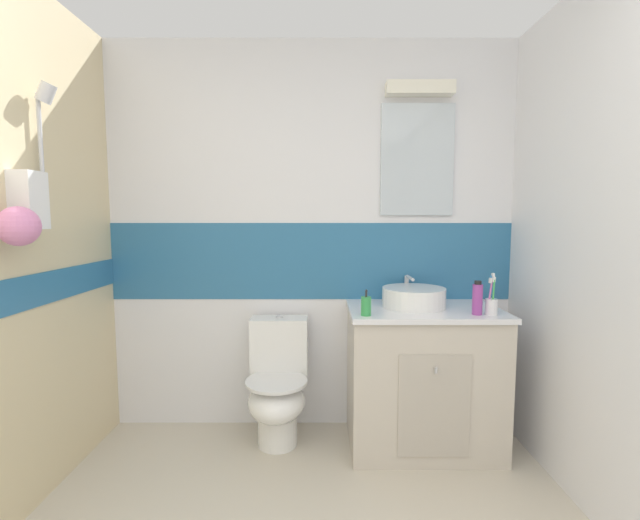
# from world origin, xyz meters

# --- Properties ---
(wall_back_tiled) EXTENTS (3.20, 0.20, 2.50)m
(wall_back_tiled) POSITION_xyz_m (0.01, 2.45, 1.26)
(wall_back_tiled) COLOR white
(wall_back_tiled) RESTS_ON ground_plane
(vanity_cabinet) EXTENTS (0.89, 0.58, 0.85)m
(vanity_cabinet) POSITION_xyz_m (0.68, 2.12, 0.43)
(vanity_cabinet) COLOR beige
(vanity_cabinet) RESTS_ON ground_plane
(sink_basin) EXTENTS (0.38, 0.42, 0.17)m
(sink_basin) POSITION_xyz_m (0.62, 2.16, 0.91)
(sink_basin) COLOR white
(sink_basin) RESTS_ON vanity_cabinet
(toilet) EXTENTS (0.37, 0.50, 0.77)m
(toilet) POSITION_xyz_m (-0.20, 2.15, 0.36)
(toilet) COLOR white
(toilet) RESTS_ON ground_plane
(toothbrush_cup) EXTENTS (0.06, 0.06, 0.23)m
(toothbrush_cup) POSITION_xyz_m (1.01, 1.94, 0.91)
(toothbrush_cup) COLOR white
(toothbrush_cup) RESTS_ON vanity_cabinet
(soap_dispenser) EXTENTS (0.06, 0.06, 0.14)m
(soap_dispenser) POSITION_xyz_m (0.31, 1.92, 0.90)
(soap_dispenser) COLOR green
(soap_dispenser) RESTS_ON vanity_cabinet
(shampoo_bottle_tall) EXTENTS (0.05, 0.05, 0.19)m
(shampoo_bottle_tall) POSITION_xyz_m (0.93, 1.94, 0.94)
(shampoo_bottle_tall) COLOR #993F99
(shampoo_bottle_tall) RESTS_ON vanity_cabinet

